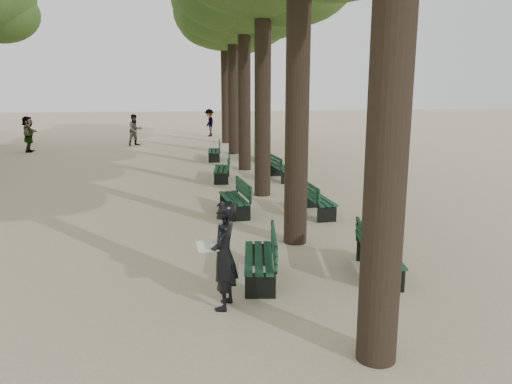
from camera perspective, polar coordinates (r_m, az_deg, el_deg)
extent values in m
plane|color=#C4B794|center=(8.50, -1.27, -12.35)|extent=(120.00, 120.00, 0.00)
cylinder|color=#33261C|center=(6.17, 15.26, 13.79)|extent=(0.52, 0.52, 7.50)
cylinder|color=#33261C|center=(10.95, 4.80, 13.30)|extent=(0.52, 0.52, 7.50)
cylinder|color=#33261C|center=(15.87, 0.77, 12.99)|extent=(0.52, 0.52, 7.50)
cylinder|color=#33261C|center=(20.82, -1.35, 12.81)|extent=(0.52, 0.52, 7.50)
cylinder|color=#33261C|center=(25.80, -2.64, 12.69)|extent=(0.52, 0.52, 7.50)
cylinder|color=#33261C|center=(30.78, -3.52, 12.60)|extent=(0.52, 0.52, 7.50)
ellipsoid|color=#2D4E1B|center=(31.06, -3.62, 19.91)|extent=(6.00, 6.00, 4.50)
cube|color=black|center=(9.23, 0.29, -8.79)|extent=(0.75, 1.85, 0.45)
cube|color=#0D301F|center=(9.16, 0.30, -7.48)|extent=(0.77, 1.85, 0.04)
cube|color=#0D301F|center=(9.08, 2.08, -5.86)|extent=(0.27, 1.79, 0.40)
cube|color=black|center=(13.86, -2.56, -1.62)|extent=(0.73, 1.85, 0.45)
cube|color=#0D301F|center=(13.81, -2.57, -0.71)|extent=(0.75, 1.85, 0.04)
cube|color=#0D301F|center=(13.81, -1.45, 0.45)|extent=(0.26, 1.79, 0.40)
cube|color=black|center=(18.68, -3.98, 1.98)|extent=(0.71, 1.85, 0.45)
cube|color=#0D301F|center=(18.65, -3.99, 2.67)|extent=(0.73, 1.85, 0.04)
cube|color=#0D301F|center=(18.59, -3.14, 3.49)|extent=(0.23, 1.79, 0.40)
cube|color=black|center=(23.82, -4.85, 4.19)|extent=(0.62, 1.83, 0.45)
cube|color=#0D301F|center=(23.79, -4.86, 4.73)|extent=(0.64, 1.83, 0.04)
cube|color=#0D301F|center=(23.76, -4.20, 5.38)|extent=(0.14, 1.80, 0.40)
cube|color=black|center=(9.76, 13.96, -7.98)|extent=(0.76, 1.85, 0.45)
cube|color=#0D301F|center=(9.69, 14.03, -6.73)|extent=(0.78, 1.86, 0.04)
cube|color=#0D301F|center=(9.54, 12.47, -5.25)|extent=(0.28, 1.79, 0.40)
cube|color=black|center=(13.87, 7.10, -1.68)|extent=(0.64, 1.83, 0.45)
cube|color=#0D301F|center=(13.82, 7.12, -0.78)|extent=(0.66, 1.83, 0.04)
cube|color=#0D301F|center=(13.68, 6.04, 0.27)|extent=(0.16, 1.80, 0.40)
cube|color=black|center=(18.85, 3.04, 2.09)|extent=(0.69, 1.84, 0.45)
cube|color=#0D301F|center=(18.81, 3.05, 2.76)|extent=(0.71, 1.84, 0.04)
cube|color=#0D301F|center=(18.69, 2.24, 3.55)|extent=(0.22, 1.80, 0.40)
cube|color=black|center=(23.72, 0.76, 4.20)|extent=(0.74, 1.85, 0.45)
cube|color=#0D301F|center=(23.69, 0.76, 4.74)|extent=(0.76, 1.85, 0.04)
cube|color=#0D301F|center=(23.65, 0.09, 5.38)|extent=(0.26, 1.79, 0.40)
imported|color=black|center=(7.97, -3.69, -7.24)|extent=(0.55, 0.78, 1.77)
cube|color=white|center=(7.91, -5.53, -6.16)|extent=(0.37, 0.29, 0.12)
imported|color=#262628|center=(30.31, -13.65, 6.91)|extent=(0.94, 0.79, 1.82)
imported|color=#262628|center=(29.18, -24.58, 6.03)|extent=(0.52, 1.78, 1.89)
imported|color=#262628|center=(34.80, -5.35, 7.89)|extent=(0.59, 1.26, 1.87)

